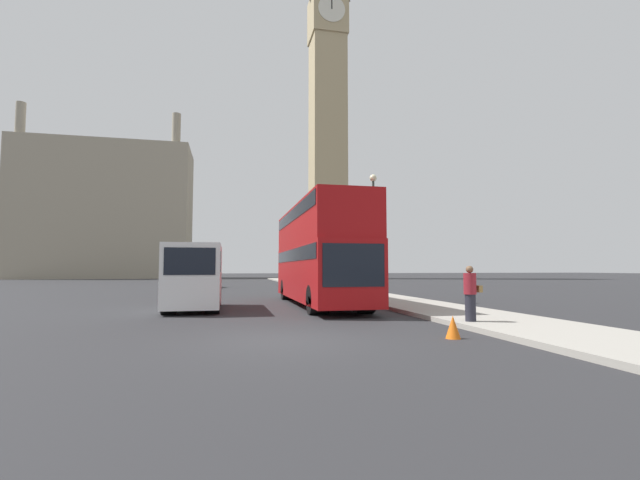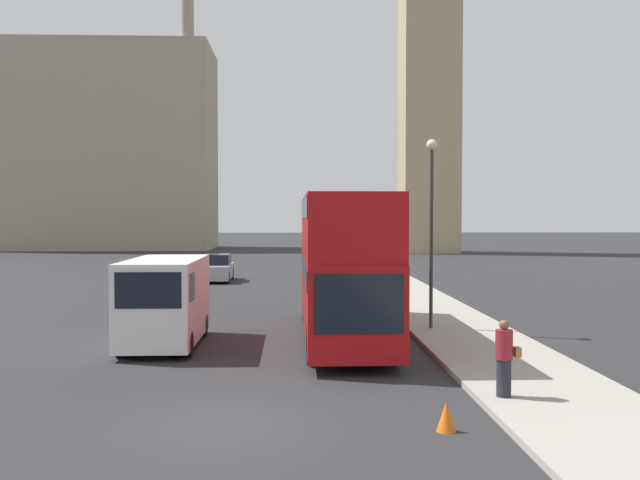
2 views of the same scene
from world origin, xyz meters
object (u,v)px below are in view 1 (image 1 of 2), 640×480
parked_sedan (204,279)px  white_van (195,276)px  clock_tower (328,101)px  pedestrian (470,293)px  red_double_decker_bus (319,251)px  street_lamp (373,218)px

parked_sedan → white_van: bearing=-88.0°
white_van → parked_sedan: bearing=92.0°
clock_tower → pedestrian: clock_tower is taller
red_double_decker_bus → parked_sedan: red_double_decker_bus is taller
street_lamp → white_van: bearing=-165.3°
clock_tower → white_van: clock_tower is taller
clock_tower → parked_sedan: 48.30m
pedestrian → street_lamp: size_ratio=0.26×
red_double_decker_bus → clock_tower: bearing=76.3°
pedestrian → parked_sedan: size_ratio=0.38×
red_double_decker_bus → white_van: red_double_decker_bus is taller
red_double_decker_bus → parked_sedan: 21.12m
clock_tower → white_van: size_ratio=12.09×
white_van → parked_sedan: 21.30m
street_lamp → pedestrian: bearing=-91.4°
clock_tower → pedestrian: size_ratio=37.73×
pedestrian → street_lamp: street_lamp is taller
red_double_decker_bus → pedestrian: bearing=-70.6°
red_double_decker_bus → street_lamp: street_lamp is taller
street_lamp → red_double_decker_bus: bearing=-161.0°
pedestrian → street_lamp: (0.22, 9.05, 3.29)m
clock_tower → parked_sedan: (-18.94, -32.30, -30.50)m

